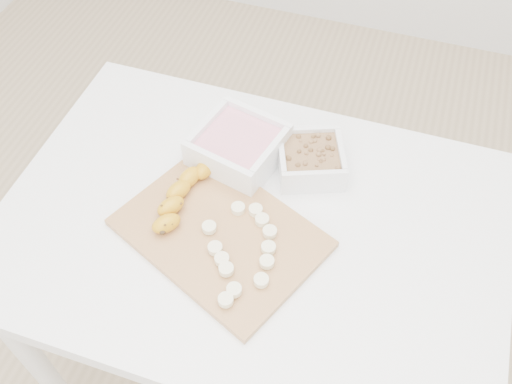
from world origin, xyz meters
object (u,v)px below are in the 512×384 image
(table, at_px, (252,248))
(banana, at_px, (182,195))
(bowl_granola, at_px, (311,159))
(cutting_board, at_px, (220,233))
(bowl_yogurt, at_px, (238,146))

(table, xyz_separation_m, banana, (-0.14, -0.00, 0.13))
(bowl_granola, height_order, banana, bowl_granola)
(banana, bearing_deg, table, 20.30)
(cutting_board, distance_m, banana, 0.11)
(table, height_order, bowl_yogurt, bowl_yogurt)
(bowl_yogurt, xyz_separation_m, bowl_granola, (0.15, 0.02, -0.01))
(bowl_granola, relative_size, banana, 0.86)
(cutting_board, relative_size, banana, 1.86)
(cutting_board, bearing_deg, bowl_yogurt, 99.03)
(bowl_granola, bearing_deg, banana, -141.54)
(bowl_yogurt, distance_m, cutting_board, 0.20)
(bowl_granola, height_order, cutting_board, bowl_granola)
(bowl_granola, xyz_separation_m, cutting_board, (-0.12, -0.22, -0.02))
(cutting_board, bearing_deg, bowl_granola, 60.96)
(bowl_granola, distance_m, cutting_board, 0.25)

